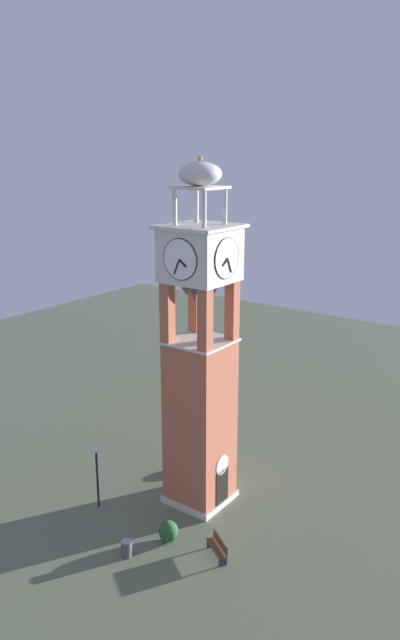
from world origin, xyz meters
TOP-DOWN VIEW (x-y plane):
  - ground at (0.00, 0.00)m, footprint 80.00×80.00m
  - clock_tower at (-0.00, -0.00)m, footprint 3.48×3.48m
  - park_bench at (-3.37, -3.53)m, footprint 1.22×1.59m
  - lamp_post at (-3.83, 3.94)m, footprint 0.36×0.36m
  - trash_bin at (-5.92, -0.08)m, footprint 0.52×0.52m
  - shrub_near_entry at (2.60, 2.04)m, footprint 1.14×1.14m
  - shrub_left_of_tower at (-3.87, -0.93)m, footprint 0.96×0.96m

SIDE VIEW (x-z plane):
  - ground at x=0.00m, z-range 0.00..0.00m
  - shrub_near_entry at x=2.60m, z-range 0.00..0.66m
  - trash_bin at x=-5.92m, z-range 0.00..0.80m
  - park_bench at x=-3.37m, z-range 0.01..0.96m
  - shrub_left_of_tower at x=-3.87m, z-range 0.00..1.05m
  - lamp_post at x=-3.83m, z-range 0.71..4.26m
  - clock_tower at x=0.00m, z-range -1.56..16.61m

